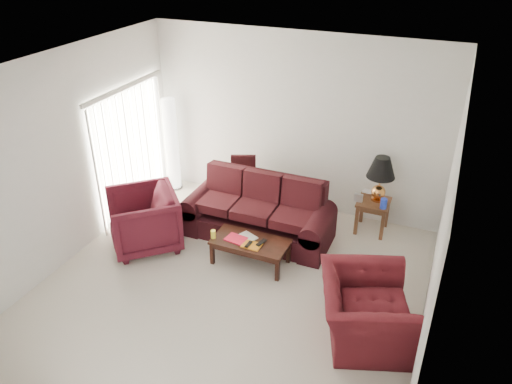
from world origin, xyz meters
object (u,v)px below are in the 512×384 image
(armchair_right, at_px, (365,310))
(coffee_table, at_px, (250,252))
(sofa, at_px, (257,210))
(floor_lamp, at_px, (171,144))
(armchair_left, at_px, (144,220))
(end_table, at_px, (372,216))

(armchair_right, xyz_separation_m, coffee_table, (-1.83, 0.81, -0.19))
(sofa, xyz_separation_m, floor_lamp, (-2.07, 0.91, 0.40))
(sofa, xyz_separation_m, armchair_left, (-1.48, -0.91, -0.02))
(armchair_right, bearing_deg, floor_lamp, 40.15)
(end_table, distance_m, armchair_right, 2.41)
(armchair_left, relative_size, armchair_right, 0.84)
(sofa, bearing_deg, armchair_left, -149.67)
(armchair_left, height_order, coffee_table, armchair_left)
(coffee_table, bearing_deg, armchair_right, -41.76)
(sofa, xyz_separation_m, end_table, (1.64, 0.86, -0.20))
(end_table, distance_m, armchair_left, 3.59)
(floor_lamp, relative_size, armchair_right, 1.47)
(coffee_table, bearing_deg, armchair_left, 169.25)
(end_table, bearing_deg, floor_lamp, 179.23)
(floor_lamp, height_order, armchair_right, floor_lamp)
(end_table, height_order, armchair_left, armchair_left)
(end_table, height_order, floor_lamp, floor_lamp)
(end_table, height_order, armchair_right, armchair_right)
(sofa, height_order, floor_lamp, floor_lamp)
(sofa, xyz_separation_m, coffee_table, (0.19, -0.70, -0.28))
(armchair_right, bearing_deg, coffee_table, 46.98)
(armchair_right, bearing_deg, sofa, 34.03)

